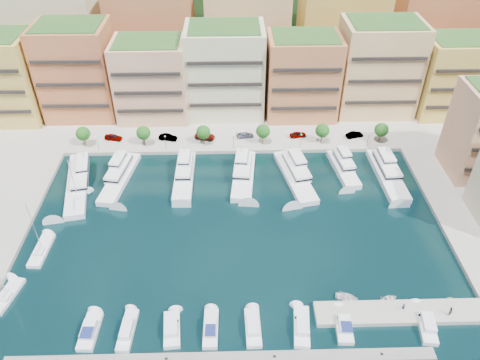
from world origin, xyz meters
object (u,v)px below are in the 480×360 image
at_px(lamppost_3, 301,138).
at_px(yacht_5, 343,166).
at_px(sailboat_0, 7,296).
at_px(person_1, 450,311).
at_px(tree_1, 143,133).
at_px(cruiser_3, 172,330).
at_px(tree_5, 381,130).
at_px(lamppost_1, 165,140).
at_px(cruiser_1, 90,331).
at_px(cruiser_6, 302,327).
at_px(cruiser_2, 127,331).
at_px(car_2, 205,136).
at_px(sailboat_2, 78,205).
at_px(car_1, 168,137).
at_px(tender_0, 347,297).
at_px(car_5, 354,135).
at_px(tree_4, 322,131).
at_px(tender_3, 451,298).
at_px(car_3, 245,135).
at_px(lamppost_0, 97,141).
at_px(cruiser_5, 253,328).
at_px(tree_3, 263,131).
at_px(yacht_6, 387,172).
at_px(cruiser_9, 426,324).
at_px(yacht_1, 120,176).
at_px(sailboat_1, 41,251).
at_px(tender_2, 389,299).
at_px(car_0, 113,137).
at_px(yacht_4, 295,174).
at_px(person_0, 404,306).
at_px(yacht_2, 185,173).
at_px(yacht_0, 78,180).
at_px(cruiser_4, 211,329).
at_px(lamppost_2, 233,139).
at_px(lamppost_4, 368,137).
at_px(tree_2, 203,132).

relative_size(lamppost_3, yacht_5, 0.26).
relative_size(sailboat_0, person_1, 6.93).
height_order(tree_1, cruiser_3, tree_1).
bearing_deg(tree_1, sailboat_0, -110.99).
distance_m(tree_5, lamppost_1, 58.05).
distance_m(cruiser_1, cruiser_6, 37.04).
bearing_deg(cruiser_2, car_2, 79.32).
bearing_deg(lamppost_3, sailboat_2, -158.18).
xyz_separation_m(yacht_5, car_1, (-45.74, 13.82, 0.61)).
distance_m(tender_0, car_5, 55.79).
relative_size(tree_4, tender_0, 1.34).
distance_m(tender_3, car_3, 66.62).
xyz_separation_m(lamppost_0, cruiser_5, (38.67, -55.78, -3.28)).
xyz_separation_m(tree_3, yacht_6, (30.31, -14.04, -3.53)).
bearing_deg(yacht_5, cruiser_9, -83.19).
distance_m(cruiser_9, person_1, 4.94).
bearing_deg(yacht_1, lamppost_0, 123.66).
xyz_separation_m(cruiser_3, sailboat_1, (-28.76, 19.68, -0.24)).
relative_size(sailboat_2, tender_2, 3.85).
relative_size(tree_1, tender_2, 1.65).
relative_size(lamppost_1, car_0, 0.88).
bearing_deg(yacht_4, tree_5, 29.90).
height_order(cruiser_9, car_2, car_2).
relative_size(lamppost_0, person_0, 2.67).
xyz_separation_m(lamppost_3, yacht_1, (-46.29, -11.58, -2.73)).
height_order(cruiser_1, car_0, car_0).
xyz_separation_m(yacht_2, yacht_4, (27.52, -0.88, -0.12)).
height_order(lamppost_1, yacht_4, yacht_4).
bearing_deg(lamppost_1, yacht_5, -11.46).
xyz_separation_m(lamppost_3, car_2, (-25.81, 4.92, -2.05)).
bearing_deg(cruiser_3, car_2, 86.49).
xyz_separation_m(yacht_0, cruiser_2, (18.94, -42.36, -0.66)).
distance_m(tree_3, lamppost_3, 10.30).
distance_m(tree_3, yacht_5, 23.19).
bearing_deg(cruiser_3, lamppost_3, 62.10).
height_order(cruiser_4, tender_2, cruiser_4).
bearing_deg(car_1, tree_4, -80.91).
bearing_deg(cruiser_5, lamppost_2, 92.74).
height_order(lamppost_4, tender_0, lamppost_4).
bearing_deg(cruiser_6, tender_2, 18.39).
height_order(tree_2, car_5, tree_2).
xyz_separation_m(cruiser_9, car_0, (-66.28, 60.78, 1.27)).
xyz_separation_m(yacht_0, yacht_2, (25.84, 2.33, 0.00)).
distance_m(tree_2, cruiser_4, 58.34).
bearing_deg(sailboat_2, car_3, 34.52).
xyz_separation_m(tree_4, yacht_6, (14.31, -14.04, -3.53)).
height_order(tree_1, lamppost_2, tree_1).
height_order(tree_2, cruiser_2, tree_2).
height_order(lamppost_2, car_1, lamppost_2).
bearing_deg(cruiser_5, car_5, 62.87).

